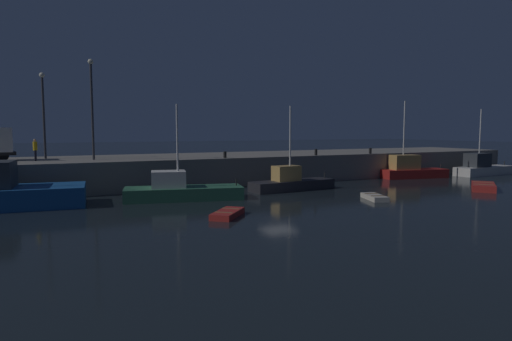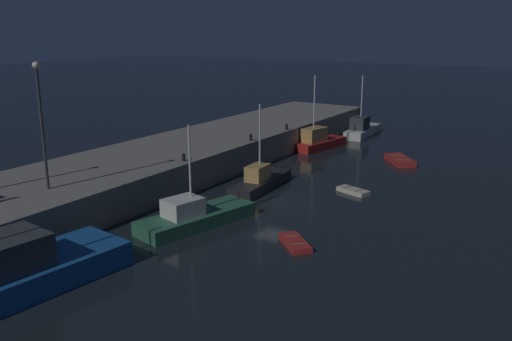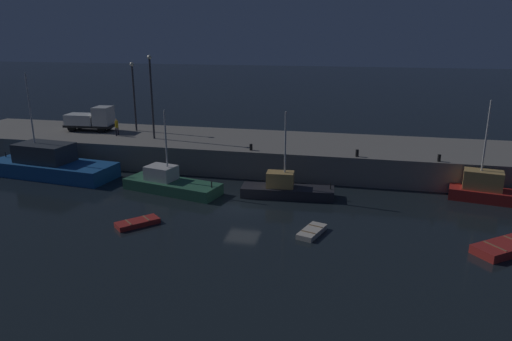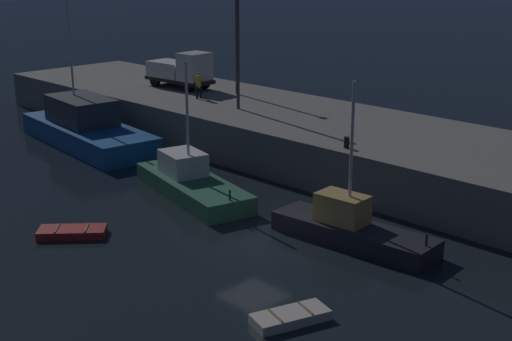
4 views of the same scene
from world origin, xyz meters
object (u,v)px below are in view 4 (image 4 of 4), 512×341
object	(u,v)px
fishing_boat_orange	(191,182)
lamp_post_east	(238,32)
dockworker	(199,83)
bollard_central	(347,142)
dinghy_red_small	(72,232)
fishing_boat_blue	(86,128)
fishing_boat_white	(351,228)
lamp_post_west	(237,31)
utility_truck	(182,70)
rowboat_white_mid	(290,317)

from	to	relation	value
fishing_boat_orange	lamp_post_east	distance (m)	11.67
fishing_boat_orange	dockworker	xyz separation A→B (m)	(-9.36, 8.60, 2.89)
bollard_central	dinghy_red_small	bearing A→B (deg)	-111.71
fishing_boat_blue	fishing_boat_white	xyz separation A→B (m)	(22.30, -0.96, -0.45)
fishing_boat_orange	lamp_post_east	bearing A→B (deg)	121.63
fishing_boat_orange	lamp_post_west	xyz separation A→B (m)	(-8.61, 11.44, 6.20)
bollard_central	lamp_post_east	bearing A→B (deg)	166.05
fishing_boat_blue	fishing_boat_white	distance (m)	22.33
fishing_boat_blue	lamp_post_west	size ratio (longest dim) A/B	1.69
fishing_boat_white	utility_truck	xyz separation A→B (m)	(-22.96, 9.52, 3.17)
rowboat_white_mid	utility_truck	world-z (taller)	utility_truck
fishing_boat_blue	fishing_boat_white	size ratio (longest dim) A/B	1.63
rowboat_white_mid	utility_truck	xyz separation A→B (m)	(-25.85, 16.49, 3.66)
rowboat_white_mid	lamp_post_east	size ratio (longest dim) A/B	0.35
fishing_boat_orange	utility_truck	distance (m)	17.07
fishing_boat_orange	fishing_boat_white	bearing A→B (deg)	4.62
dockworker	fishing_boat_orange	bearing A→B (deg)	-42.58
lamp_post_east	dinghy_red_small	bearing A→B (deg)	-70.04
fishing_boat_orange	lamp_post_west	world-z (taller)	lamp_post_west
dockworker	fishing_boat_white	bearing A→B (deg)	-22.26
fishing_boat_white	lamp_post_west	size ratio (longest dim) A/B	1.03
dinghy_red_small	fishing_boat_orange	bearing A→B (deg)	94.72
lamp_post_west	dockworker	size ratio (longest dim) A/B	4.14
utility_truck	bollard_central	distance (m)	19.57
fishing_boat_white	bollard_central	bearing A→B (deg)	130.59
fishing_boat_white	bollard_central	distance (m)	6.56
lamp_post_east	utility_truck	bearing A→B (deg)	165.30
dockworker	bollard_central	xyz separation A→B (m)	(15.07, -3.12, -0.73)
fishing_boat_blue	lamp_post_east	world-z (taller)	lamp_post_east
bollard_central	rowboat_white_mid	bearing A→B (deg)	-59.36
fishing_boat_blue	lamp_post_east	distance (m)	11.71
lamp_post_west	fishing_boat_orange	bearing A→B (deg)	-53.05
dinghy_red_small	bollard_central	distance (m)	14.04
fishing_boat_blue	fishing_boat_orange	bearing A→B (deg)	-7.90
fishing_boat_orange	utility_truck	xyz separation A→B (m)	(-13.24, 10.30, 3.15)
fishing_boat_blue	lamp_post_east	size ratio (longest dim) A/B	1.50
utility_truck	lamp_post_east	bearing A→B (deg)	-14.70
dinghy_red_small	utility_truck	xyz separation A→B (m)	(-13.84, 17.63, 3.66)
utility_truck	bollard_central	world-z (taller)	utility_truck
utility_truck	dinghy_red_small	bearing A→B (deg)	-51.87
fishing_boat_orange	bollard_central	world-z (taller)	fishing_boat_orange
bollard_central	fishing_boat_white	bearing A→B (deg)	-49.41
lamp_post_west	bollard_central	size ratio (longest dim) A/B	12.91
rowboat_white_mid	lamp_post_west	xyz separation A→B (m)	(-21.22, 17.63, 6.72)
fishing_boat_orange	dinghy_red_small	world-z (taller)	fishing_boat_orange
fishing_boat_white	fishing_boat_orange	size ratio (longest dim) A/B	0.86
fishing_boat_blue	rowboat_white_mid	distance (m)	26.42
lamp_post_east	utility_truck	world-z (taller)	lamp_post_east
fishing_boat_white	dinghy_red_small	world-z (taller)	fishing_boat_white
rowboat_white_mid	bollard_central	bearing A→B (deg)	120.64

